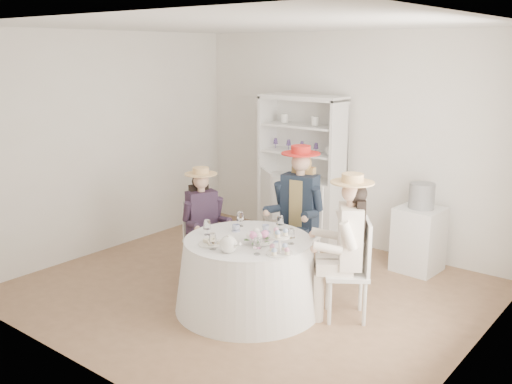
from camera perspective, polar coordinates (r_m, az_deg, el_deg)
The scene contains 23 objects.
ground at distance 6.12m, azimuth -0.59°, elevation -9.76°, with size 4.50×4.50×0.00m, color brown.
ceiling at distance 5.61m, azimuth -0.66°, elevation 16.39°, with size 4.50×4.50×0.00m, color white.
wall_back at distance 7.35m, azimuth 9.28°, elevation 5.08°, with size 4.50×4.50×0.00m, color white.
wall_front at distance 4.39m, azimuth -17.32°, elevation -1.40°, with size 4.50×4.50×0.00m, color white.
wall_left at distance 7.32m, azimuth -14.49°, elevation 4.79°, with size 4.50×4.50×0.00m, color white.
wall_right at distance 4.67m, azimuth 21.35°, elevation -0.82°, with size 4.50×4.50×0.00m, color white.
tea_table at distance 5.60m, azimuth -0.79°, elevation -8.19°, with size 1.43×1.43×0.71m.
hutch at distance 7.51m, azimuth 4.62°, elevation 0.20°, with size 1.13×0.43×1.91m.
side_table at distance 6.78m, azimuth 15.95°, elevation -4.57°, with size 0.48×0.48×0.74m, color silver.
hatbox at distance 6.64m, azimuth 16.25°, elevation -0.37°, with size 0.28×0.28×0.28m, color black.
guest_left at distance 6.26m, azimuth -5.36°, elevation -2.44°, with size 0.52×0.47×1.24m.
guest_mid at distance 6.20m, azimuth 4.32°, elevation -1.26°, with size 0.55×0.58×1.48m.
guest_right at distance 5.31m, azimuth 9.13°, elevation -4.61°, with size 0.60×0.57×1.40m.
spare_chair at distance 6.98m, azimuth 1.97°, elevation -1.75°, with size 0.62×0.62×1.07m.
teacup_a at distance 5.70m, azimuth -2.03°, elevation -3.64°, with size 0.08×0.08×0.06m, color white.
teacup_b at distance 5.65m, azimuth 0.97°, elevation -3.74°, with size 0.08×0.08×0.07m, color white.
teacup_c at distance 5.40m, azimuth 2.06°, elevation -4.69°, with size 0.08×0.08×0.06m, color white.
flower_bowl at distance 5.30m, azimuth 0.63°, elevation -5.09°, with size 0.20×0.20×0.05m, color white.
flower_arrangement at distance 5.29m, azimuth 0.23°, elevation -4.41°, with size 0.19×0.19×0.07m.
table_teapot at distance 5.12m, azimuth -2.75°, elevation -5.26°, with size 0.23×0.16×0.17m.
sandwich_plate at distance 5.35m, azimuth -4.44°, elevation -5.08°, with size 0.25×0.25×0.06m.
cupcake_stand at distance 5.07m, azimuth 2.37°, elevation -5.32°, with size 0.24×0.24×0.23m.
stemware_set at distance 5.45m, azimuth -0.80°, elevation -3.99°, with size 0.88×0.91×0.15m.
Camera 1 is at (3.53, -4.35, 2.47)m, focal length 40.00 mm.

